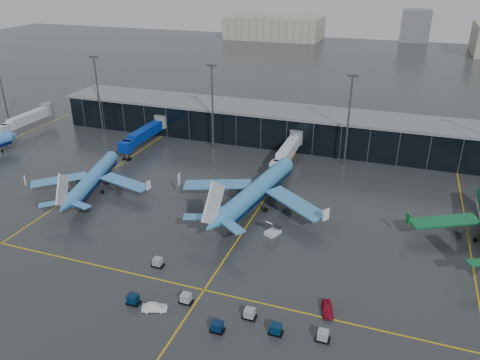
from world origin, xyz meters
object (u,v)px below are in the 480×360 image
(airliner_arkefly, at_px, (93,170))
(mobile_airstair, at_px, (273,231))
(baggage_carts, at_px, (217,308))
(service_van_red, at_px, (327,309))
(airliner_klm_near, at_px, (258,179))
(service_van_white, at_px, (154,307))

(airliner_arkefly, height_order, mobile_airstair, airliner_arkefly)
(airliner_arkefly, xyz_separation_m, mobile_airstair, (47.91, -5.55, -4.81))
(airliner_arkefly, relative_size, baggage_carts, 1.04)
(airliner_arkefly, distance_m, mobile_airstair, 48.47)
(service_van_red, bearing_deg, baggage_carts, -175.99)
(airliner_klm_near, bearing_deg, service_van_white, -87.72)
(baggage_carts, distance_m, service_van_white, 10.26)
(baggage_carts, height_order, service_van_white, baggage_carts)
(service_van_white, bearing_deg, airliner_arkefly, 26.13)
(airliner_arkefly, distance_m, airliner_klm_near, 41.50)
(mobile_airstair, height_order, service_van_red, mobile_airstair)
(service_van_red, bearing_deg, service_van_white, -176.40)
(mobile_airstair, bearing_deg, airliner_klm_near, 144.75)
(baggage_carts, distance_m, service_van_red, 18.03)
(service_van_white, bearing_deg, service_van_red, -91.03)
(baggage_carts, xyz_separation_m, service_van_red, (17.04, 5.91, -0.03))
(airliner_arkefly, distance_m, service_van_white, 50.67)
(airliner_klm_near, distance_m, baggage_carts, 38.68)
(airliner_arkefly, distance_m, service_van_red, 68.33)
(mobile_airstair, relative_size, service_van_red, 0.89)
(mobile_airstair, relative_size, service_van_white, 0.93)
(service_van_red, bearing_deg, airliner_klm_near, 109.31)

